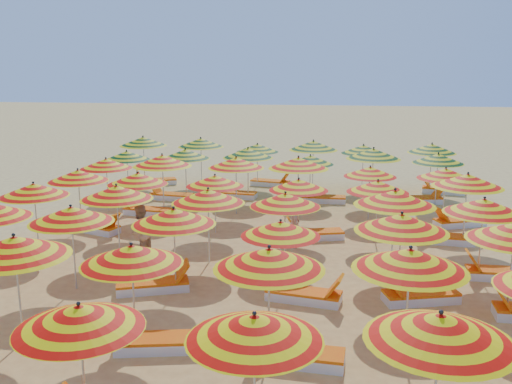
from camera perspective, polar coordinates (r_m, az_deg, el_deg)
ground at (r=16.85m, az=-0.25°, el=-5.69°), size 120.00×120.00×0.00m
umbrella_2 at (r=8.75m, az=-17.26°, el=-11.86°), size 2.11×2.11×2.01m
umbrella_3 at (r=7.99m, az=-0.16°, el=-13.43°), size 2.36×2.36×2.04m
umbrella_4 at (r=8.15m, az=17.92°, el=-12.79°), size 2.16×2.16×2.15m
umbrella_7 at (r=11.72m, az=-23.01°, el=-5.04°), size 2.59×2.59×2.22m
umbrella_8 at (r=11.01m, az=-12.34°, el=-6.15°), size 2.09×2.09×2.06m
umbrella_9 at (r=10.30m, az=1.32°, el=-6.68°), size 2.31×2.31×2.16m
umbrella_10 at (r=10.53m, az=15.15°, el=-6.53°), size 2.55×2.55×2.19m
umbrella_13 at (r=14.07m, az=-18.00°, el=-2.17°), size 2.28×2.28×2.11m
umbrella_14 at (r=13.41m, az=-8.23°, el=-2.44°), size 2.32×2.32×2.10m
umbrella_15 at (r=12.87m, az=2.47°, el=-3.69°), size 1.84×1.84×1.92m
umbrella_16 at (r=12.87m, az=14.35°, el=-3.00°), size 2.56×2.56×2.18m
umbrella_18 at (r=17.32m, az=-21.34°, el=0.20°), size 2.50×2.50×2.07m
umbrella_19 at (r=16.11m, az=-13.77°, el=-0.05°), size 2.57×2.57×2.12m
umbrella_20 at (r=15.30m, az=-4.81°, el=-0.43°), size 2.42×2.42×2.10m
umbrella_21 at (r=15.16m, az=2.95°, el=-0.80°), size 2.33×2.33×2.02m
umbrella_22 at (r=15.04m, az=13.71°, el=-0.58°), size 2.76×2.76×2.22m
umbrella_23 at (r=15.27m, az=21.84°, el=-1.33°), size 2.12×2.12×2.11m
umbrella_24 at (r=19.21m, az=-17.37°, el=1.57°), size 2.35×2.35×2.05m
umbrella_25 at (r=18.31m, az=-11.77°, el=1.31°), size 2.35×2.35×2.03m
umbrella_26 at (r=18.02m, az=-4.12°, el=1.12°), size 2.12×2.12×1.94m
umbrella_27 at (r=17.46m, az=4.29°, el=0.72°), size 2.11×2.11×1.93m
umbrella_28 at (r=17.41m, az=12.08°, el=0.54°), size 2.40×2.40×1.97m
umbrella_29 at (r=17.98m, az=20.41°, el=1.08°), size 2.71×2.71×2.20m
umbrella_30 at (r=21.41m, az=-14.76°, el=2.76°), size 2.42×2.42×2.01m
umbrella_31 at (r=20.51m, az=-9.36°, el=3.12°), size 2.22×2.22×2.23m
umbrella_32 at (r=20.30m, az=-2.01°, el=2.94°), size 2.16×2.16×2.13m
umbrella_33 at (r=19.83m, az=4.26°, el=2.91°), size 2.30×2.30×2.22m
umbrella_34 at (r=19.99m, az=11.34°, el=2.00°), size 1.85×1.85×1.92m
umbrella_35 at (r=19.92m, az=18.44°, el=1.75°), size 1.95×1.95×2.00m
umbrella_36 at (r=23.54m, az=-12.80°, el=3.59°), size 2.10×2.10×1.95m
umbrella_37 at (r=22.77m, az=-7.08°, el=3.79°), size 2.58×2.58×2.07m
umbrella_38 at (r=22.54m, az=-0.81°, el=3.91°), size 2.24×2.24×2.13m
umbrella_39 at (r=22.17m, az=5.46°, el=3.22°), size 2.33×2.33×1.91m
umbrella_40 at (r=22.32m, az=11.67°, el=3.77°), size 2.16×2.16×2.22m
umbrella_41 at (r=22.69m, az=17.75°, el=3.21°), size 2.11×2.11×2.06m
umbrella_42 at (r=25.86m, az=-11.22°, el=4.99°), size 2.11×2.11×2.22m
umbrella_43 at (r=25.47m, az=-5.54°, el=4.94°), size 2.59×2.59×2.16m
umbrella_44 at (r=25.00m, az=0.14°, el=4.43°), size 2.11×2.11×1.95m
umbrella_45 at (r=24.36m, az=5.76°, el=4.65°), size 2.50×2.50×2.19m
umbrella_46 at (r=24.72m, az=10.69°, el=4.22°), size 2.18×2.18×2.00m
umbrella_47 at (r=24.92m, az=17.18°, el=4.19°), size 2.36×2.36×2.12m
lounger_3 at (r=11.35m, az=-9.78°, el=-14.57°), size 1.81×0.93×0.69m
lounger_4 at (r=10.78m, az=3.88°, el=-15.96°), size 1.77×0.69×0.69m
lounger_6 at (r=14.02m, az=-10.10°, el=-9.13°), size 1.83×1.14×0.69m
lounger_7 at (r=13.29m, az=4.99°, el=-10.22°), size 1.81×0.87×0.69m
lounger_8 at (r=13.70m, az=15.97°, el=-9.96°), size 1.83×1.06×0.69m
lounger_10 at (r=15.79m, az=23.17°, el=-7.46°), size 1.73×0.58×0.69m
lounger_11 at (r=19.14m, az=-15.71°, el=-3.43°), size 1.83×1.13×0.69m
lounger_12 at (r=17.82m, az=5.82°, el=-4.21°), size 1.83×1.04×0.69m
lounger_13 at (r=18.24m, az=18.17°, el=-4.40°), size 1.78×0.73×0.69m
lounger_14 at (r=20.89m, az=-10.90°, el=-1.84°), size 1.80×0.84×0.69m
lounger_15 at (r=20.24m, az=19.59°, el=-2.83°), size 1.82×1.19×0.69m
lounger_16 at (r=23.06m, az=-8.54°, el=-0.38°), size 1.79×0.78×0.69m
lounger_17 at (r=23.13m, az=-2.19°, el=-0.21°), size 1.78×0.76×0.69m
lounger_18 at (r=22.51m, az=6.66°, el=-0.64°), size 1.74×0.60×0.69m
lounger_19 at (r=22.73m, az=12.72°, el=-0.74°), size 1.79×0.78×0.69m
lounger_20 at (r=23.13m, az=16.17°, el=-0.71°), size 1.81×0.88×0.69m
lounger_21 at (r=26.00m, az=-9.99°, el=1.06°), size 1.82×1.24×0.69m
lounger_22 at (r=25.35m, az=1.53°, el=0.95°), size 1.81×0.92×0.69m
lounger_23 at (r=25.13m, az=18.11°, el=0.21°), size 1.81×0.87×0.69m
beachgoer_a at (r=16.85m, az=3.80°, el=-3.21°), size 0.48×0.59×1.41m
beachgoer_b at (r=16.13m, az=-11.52°, el=-3.95°), size 0.76×0.87×1.53m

